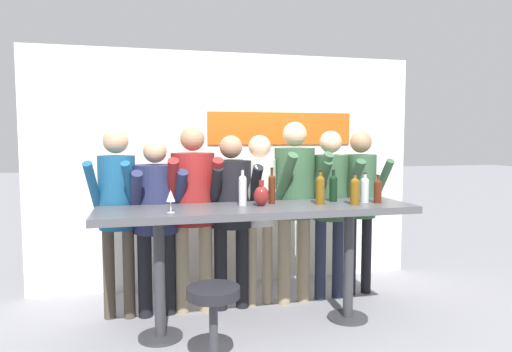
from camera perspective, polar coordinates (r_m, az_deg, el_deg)
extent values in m
plane|color=gray|center=(4.14, 0.35, -18.44)|extent=(40.00, 40.00, 0.00)
cube|color=silver|center=(5.10, -3.28, 0.80)|extent=(4.28, 0.10, 2.56)
cube|color=#DB5114|center=(5.17, 3.13, 5.96)|extent=(1.67, 0.02, 0.36)
cube|color=#4C4C51|center=(3.85, 0.36, -4.27)|extent=(2.68, 0.67, 0.06)
cylinder|color=#333338|center=(3.85, -11.98, -12.07)|extent=(0.09, 0.09, 1.00)
cylinder|color=#333338|center=(4.03, -11.85, -19.04)|extent=(0.36, 0.36, 0.02)
cylinder|color=#333338|center=(4.24, 11.49, -10.51)|extent=(0.09, 0.09, 1.00)
cylinder|color=#333338|center=(4.40, 11.38, -16.93)|extent=(0.36, 0.36, 0.02)
cylinder|color=#333338|center=(3.29, -5.33, -18.99)|extent=(0.06, 0.06, 0.56)
cylinder|color=black|center=(3.19, -5.37, -14.27)|extent=(0.36, 0.36, 0.07)
cylinder|color=#473D33|center=(4.41, -17.90, -11.52)|extent=(0.10, 0.10, 0.82)
cylinder|color=#473D33|center=(4.37, -15.60, -11.62)|extent=(0.10, 0.10, 0.82)
cylinder|color=#19517A|center=(4.24, -16.99, -1.94)|extent=(0.38, 0.38, 0.65)
sphere|color=tan|center=(4.22, -17.14, 4.21)|extent=(0.22, 0.22, 0.22)
cylinder|color=#19517A|center=(4.13, -19.62, -1.54)|extent=(0.15, 0.39, 0.50)
cylinder|color=#19517A|center=(4.05, -15.45, -1.55)|extent=(0.15, 0.39, 0.50)
cylinder|color=black|center=(4.36, -13.71, -11.93)|extent=(0.13, 0.13, 0.78)
cylinder|color=black|center=(4.39, -10.81, -11.77)|extent=(0.13, 0.13, 0.78)
cylinder|color=#23284C|center=(4.23, -12.42, -2.78)|extent=(0.44, 0.44, 0.61)
sphere|color=tan|center=(4.20, -12.52, 3.03)|extent=(0.21, 0.21, 0.21)
cylinder|color=#23284C|center=(4.06, -14.80, -2.52)|extent=(0.14, 0.39, 0.48)
cylinder|color=#23284C|center=(4.11, -9.53, -2.34)|extent=(0.14, 0.39, 0.48)
cylinder|color=gray|center=(4.39, -9.23, -11.37)|extent=(0.13, 0.13, 0.83)
cylinder|color=gray|center=(4.41, -6.32, -11.26)|extent=(0.13, 0.13, 0.83)
cylinder|color=maroon|center=(4.25, -7.88, -1.58)|extent=(0.41, 0.41, 0.66)
sphere|color=#9E7556|center=(4.22, -7.95, 4.64)|extent=(0.23, 0.23, 0.23)
cylinder|color=maroon|center=(4.07, -10.35, -1.21)|extent=(0.10, 0.40, 0.52)
cylinder|color=maroon|center=(4.11, -5.06, -1.11)|extent=(0.10, 0.40, 0.52)
cylinder|color=black|center=(4.42, -4.44, -11.44)|extent=(0.12, 0.12, 0.80)
cylinder|color=black|center=(4.47, -1.75, -11.27)|extent=(0.12, 0.12, 0.80)
cylinder|color=black|center=(4.30, -3.13, -2.21)|extent=(0.39, 0.39, 0.63)
sphere|color=#9E7556|center=(4.27, -3.15, 3.65)|extent=(0.22, 0.22, 0.22)
cylinder|color=black|center=(4.11, -5.14, -1.91)|extent=(0.10, 0.38, 0.49)
cylinder|color=black|center=(4.19, -0.26, -1.76)|extent=(0.10, 0.38, 0.49)
cylinder|color=gray|center=(4.50, -0.57, -11.13)|extent=(0.10, 0.10, 0.80)
cylinder|color=gray|center=(4.58, 1.43, -10.88)|extent=(0.10, 0.10, 0.80)
cylinder|color=beige|center=(4.40, 0.44, -2.02)|extent=(0.37, 0.37, 0.63)
sphere|color=#D6AD89|center=(4.37, 0.45, 3.72)|extent=(0.22, 0.22, 0.22)
cylinder|color=beige|center=(4.19, -0.49, -1.73)|extent=(0.15, 0.38, 0.48)
cylinder|color=beige|center=(4.32, 3.11, -1.54)|extent=(0.15, 0.38, 0.48)
cylinder|color=gray|center=(4.56, 3.53, -10.55)|extent=(0.12, 0.12, 0.86)
cylinder|color=gray|center=(4.65, 5.95, -10.25)|extent=(0.12, 0.12, 0.86)
cylinder|color=#335638|center=(4.46, 4.82, -0.83)|extent=(0.45, 0.45, 0.68)
sphere|color=#D6AD89|center=(4.44, 4.86, 5.26)|extent=(0.23, 0.23, 0.23)
cylinder|color=#335638|center=(4.23, 3.63, -0.47)|extent=(0.15, 0.42, 0.53)
cylinder|color=#335638|center=(4.40, 7.96, -0.30)|extent=(0.15, 0.42, 0.53)
cylinder|color=#23283D|center=(4.72, 8.04, -10.30)|extent=(0.11, 0.11, 0.82)
cylinder|color=#23283D|center=(4.80, 10.17, -10.08)|extent=(0.11, 0.11, 0.82)
cylinder|color=#335638|center=(4.63, 9.23, -1.38)|extent=(0.36, 0.36, 0.65)
sphere|color=#D6AD89|center=(4.60, 9.31, 4.22)|extent=(0.22, 0.22, 0.22)
cylinder|color=#335638|center=(4.41, 8.15, -1.06)|extent=(0.10, 0.39, 0.50)
cylinder|color=#335638|center=(4.55, 11.97, -0.93)|extent=(0.10, 0.39, 0.50)
cylinder|color=black|center=(4.92, 11.79, -9.74)|extent=(0.10, 0.10, 0.82)
cylinder|color=black|center=(5.00, 13.62, -9.52)|extent=(0.10, 0.10, 0.82)
cylinder|color=#335638|center=(4.83, 12.87, -1.20)|extent=(0.34, 0.34, 0.65)
sphere|color=#9E7556|center=(4.81, 12.97, 4.16)|extent=(0.22, 0.22, 0.22)
cylinder|color=#335638|center=(4.62, 12.15, -0.88)|extent=(0.09, 0.38, 0.49)
cylinder|color=#335638|center=(4.77, 15.42, -0.76)|extent=(0.09, 0.38, 0.49)
cylinder|color=#4C1E0F|center=(4.19, 14.97, -2.07)|extent=(0.07, 0.07, 0.18)
sphere|color=#4C1E0F|center=(4.18, 14.99, -0.87)|extent=(0.07, 0.07, 0.07)
cylinder|color=#4C1E0F|center=(4.18, 15.00, -0.44)|extent=(0.03, 0.03, 0.06)
cylinder|color=black|center=(4.17, 15.01, 0.08)|extent=(0.03, 0.03, 0.01)
cylinder|color=black|center=(4.20, 9.64, -1.78)|extent=(0.07, 0.07, 0.20)
sphere|color=black|center=(4.19, 9.66, -0.40)|extent=(0.07, 0.07, 0.07)
cylinder|color=black|center=(4.18, 9.67, 0.09)|extent=(0.03, 0.03, 0.07)
cylinder|color=black|center=(4.18, 9.68, 0.69)|extent=(0.03, 0.03, 0.01)
cylinder|color=#4C1E0F|center=(4.01, 1.99, -1.88)|extent=(0.06, 0.06, 0.22)
sphere|color=#4C1E0F|center=(4.00, 2.00, -0.30)|extent=(0.06, 0.06, 0.06)
cylinder|color=#4C1E0F|center=(4.00, 2.00, 0.26)|extent=(0.02, 0.02, 0.08)
cylinder|color=black|center=(3.99, 2.00, 0.94)|extent=(0.03, 0.03, 0.02)
cylinder|color=brown|center=(4.03, 12.24, -2.18)|extent=(0.08, 0.08, 0.19)
sphere|color=brown|center=(4.02, 12.27, -0.81)|extent=(0.08, 0.08, 0.08)
cylinder|color=brown|center=(4.01, 12.27, -0.33)|extent=(0.03, 0.03, 0.07)
cylinder|color=black|center=(4.01, 12.28, 0.26)|extent=(0.03, 0.03, 0.01)
cylinder|color=brown|center=(4.01, 8.03, -2.02)|extent=(0.08, 0.08, 0.21)
sphere|color=brown|center=(3.99, 8.04, -0.52)|extent=(0.08, 0.08, 0.08)
cylinder|color=brown|center=(3.99, 8.05, 0.01)|extent=(0.03, 0.03, 0.07)
cylinder|color=black|center=(3.99, 8.06, 0.65)|extent=(0.03, 0.03, 0.02)
cylinder|color=#B7BCC1|center=(4.18, 13.44, -1.96)|extent=(0.07, 0.07, 0.19)
sphere|color=#B7BCC1|center=(4.17, 13.46, -0.67)|extent=(0.07, 0.07, 0.07)
cylinder|color=#B7BCC1|center=(4.17, 13.47, -0.21)|extent=(0.03, 0.03, 0.07)
cylinder|color=black|center=(4.17, 13.48, 0.34)|extent=(0.03, 0.03, 0.01)
cylinder|color=#B7BCC1|center=(3.89, -1.68, -2.06)|extent=(0.07, 0.07, 0.23)
sphere|color=#B7BCC1|center=(3.88, -1.68, -0.40)|extent=(0.07, 0.07, 0.07)
cylinder|color=#B7BCC1|center=(3.87, -1.69, 0.19)|extent=(0.03, 0.03, 0.08)
cylinder|color=black|center=(3.87, -1.69, 0.90)|extent=(0.03, 0.03, 0.02)
cylinder|color=silver|center=(3.59, -10.59, -4.48)|extent=(0.06, 0.06, 0.01)
cylinder|color=silver|center=(3.59, -10.60, -3.79)|extent=(0.01, 0.01, 0.08)
cone|color=silver|center=(3.58, -10.62, -2.44)|extent=(0.07, 0.07, 0.09)
ellipsoid|color=maroon|center=(3.88, 0.67, -2.50)|extent=(0.13, 0.13, 0.17)
cylinder|color=maroon|center=(3.87, 0.67, -0.88)|extent=(0.04, 0.04, 0.05)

